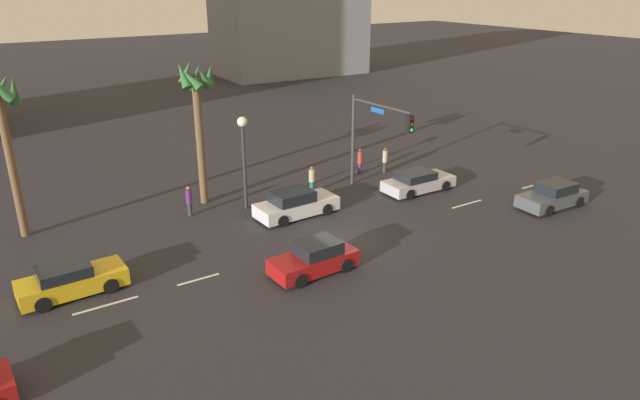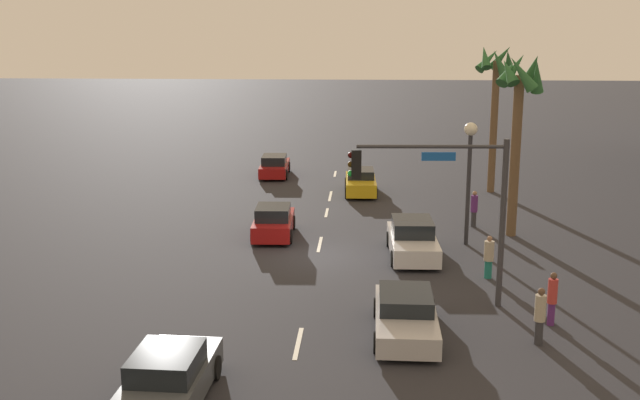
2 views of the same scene
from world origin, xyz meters
TOP-DOWN VIEW (x-y plane):
  - ground_plane at (0.00, 0.00)m, footprint 220.00×220.00m
  - lane_stripe_0 at (-18.00, 0.00)m, footprint 1.98×0.14m
  - lane_stripe_1 at (-11.39, 0.00)m, footprint 2.56×0.14m
  - lane_stripe_2 at (-7.48, 0.00)m, footprint 1.92×0.14m
  - lane_stripe_3 at (-1.70, 0.00)m, footprint 2.37×0.14m
  - lane_stripe_4 at (8.89, 0.00)m, footprint 2.35×0.14m
  - car_0 at (-12.30, 1.67)m, footprint 4.25×1.87m
  - car_1 at (-2.88, -2.14)m, footprint 3.98×1.90m
  - car_2 at (12.65, -2.88)m, footprint 4.20×2.00m
  - car_3 at (7.95, 3.20)m, footprint 4.54×1.98m
  - car_4 at (-0.29, 3.89)m, footprint 4.63×2.06m
  - car_5 at (-17.14, -3.79)m, footprint 4.35×1.90m
  - traffic_signal at (5.46, 4.61)m, footprint 0.52×5.19m
  - streetlamp at (-2.10, 6.30)m, footprint 0.56×0.56m
  - pedestrian_0 at (2.43, 6.54)m, footprint 0.52×0.52m
  - pedestrian_1 at (8.51, 7.08)m, footprint 0.39×0.39m
  - pedestrian_2 at (6.97, 7.80)m, footprint 0.43×0.43m
  - pedestrian_3 at (-5.15, 7.03)m, footprint 0.33×0.33m
  - palm_tree_0 at (-13.19, 9.06)m, footprint 2.31×2.28m
  - palm_tree_1 at (-3.70, 8.53)m, footprint 2.24×2.21m

SIDE VIEW (x-z plane):
  - ground_plane at x=0.00m, z-range 0.00..0.00m
  - lane_stripe_0 at x=-18.00m, z-range 0.00..0.01m
  - lane_stripe_1 at x=-11.39m, z-range 0.00..0.01m
  - lane_stripe_2 at x=-7.48m, z-range 0.00..0.01m
  - lane_stripe_3 at x=-1.70m, z-range 0.00..0.01m
  - lane_stripe_4 at x=8.89m, z-range 0.00..0.01m
  - car_3 at x=7.95m, z-range -0.04..1.23m
  - car_5 at x=-17.14m, z-range -0.05..1.29m
  - car_0 at x=-12.30m, z-range -0.04..1.30m
  - car_2 at x=12.65m, z-range -0.06..1.36m
  - car_1 at x=-2.88m, z-range -0.06..1.37m
  - car_4 at x=-0.29m, z-range -0.06..1.41m
  - pedestrian_0 at x=2.43m, z-range 0.03..1.66m
  - pedestrian_3 at x=-5.15m, z-range 0.05..1.76m
  - pedestrian_2 at x=6.97m, z-range 0.06..1.78m
  - pedestrian_1 at x=8.51m, z-range 0.05..1.80m
  - streetlamp at x=-2.10m, z-range 1.13..6.41m
  - traffic_signal at x=5.46m, z-range 1.05..6.70m
  - palm_tree_1 at x=-3.70m, z-range 1.93..10.07m
  - palm_tree_0 at x=-13.19m, z-range 1.95..10.26m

